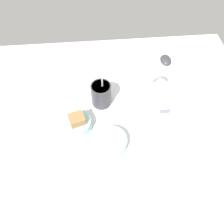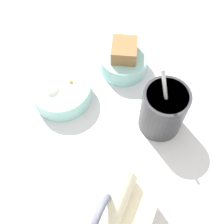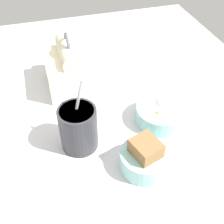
# 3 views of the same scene
# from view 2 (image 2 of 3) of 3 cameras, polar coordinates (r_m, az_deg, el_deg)

# --- Properties ---
(desk_surface) EXTENTS (1.40, 1.10, 0.02)m
(desk_surface) POSITION_cam_2_polar(r_m,az_deg,el_deg) (0.63, 0.92, -3.10)
(desk_surface) COLOR silver
(desk_surface) RESTS_ON ground
(soup_cup) EXTENTS (0.09, 0.09, 0.19)m
(soup_cup) POSITION_cam_2_polar(r_m,az_deg,el_deg) (0.58, 10.34, 0.45)
(soup_cup) COLOR #333338
(soup_cup) RESTS_ON desk_surface
(bento_bowl_sandwich) EXTENTS (0.11, 0.11, 0.08)m
(bento_bowl_sandwich) POSITION_cam_2_polar(r_m,az_deg,el_deg) (0.68, 2.39, 10.49)
(bento_bowl_sandwich) COLOR #93D1CC
(bento_bowl_sandwich) RESTS_ON desk_surface
(bento_bowl_snacks) EXTENTS (0.13, 0.13, 0.06)m
(bento_bowl_snacks) POSITION_cam_2_polar(r_m,az_deg,el_deg) (0.65, -10.19, 4.25)
(bento_bowl_snacks) COLOR #93D1CC
(bento_bowl_snacks) RESTS_ON desk_surface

